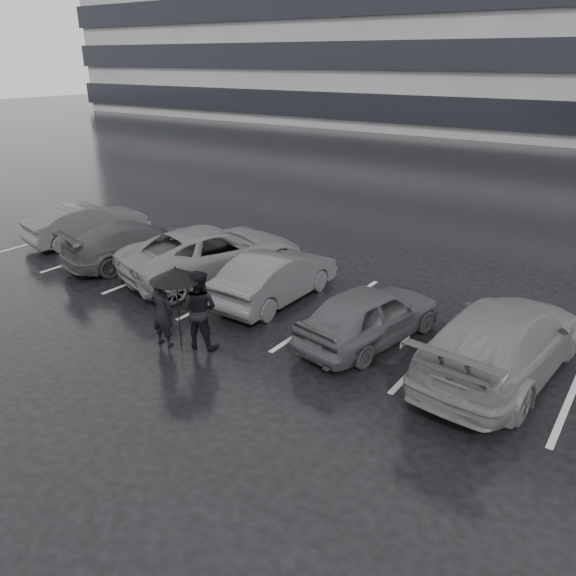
# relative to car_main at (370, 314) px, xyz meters

# --- Properties ---
(ground) EXTENTS (160.00, 160.00, 0.00)m
(ground) POSITION_rel_car_main_xyz_m (-2.07, -1.68, -0.65)
(ground) COLOR black
(ground) RESTS_ON ground
(car_main) EXTENTS (2.18, 4.01, 1.29)m
(car_main) POSITION_rel_car_main_xyz_m (0.00, 0.00, 0.00)
(car_main) COLOR black
(car_main) RESTS_ON ground
(car_west_a) EXTENTS (1.37, 3.93, 1.30)m
(car_west_a) POSITION_rel_car_main_xyz_m (-3.03, 0.68, 0.00)
(car_west_a) COLOR #28282A
(car_west_a) RESTS_ON ground
(car_west_b) EXTENTS (3.94, 5.78, 1.47)m
(car_west_b) POSITION_rel_car_main_xyz_m (-5.46, 1.01, 0.09)
(car_west_b) COLOR #48484B
(car_west_b) RESTS_ON ground
(car_west_c) EXTENTS (2.77, 4.67, 1.27)m
(car_west_c) POSITION_rel_car_main_xyz_m (-8.26, 0.59, -0.01)
(car_west_c) COLOR black
(car_west_c) RESTS_ON ground
(car_west_d) EXTENTS (2.25, 4.21, 1.32)m
(car_west_d) POSITION_rel_car_main_xyz_m (-11.22, 1.08, 0.01)
(car_west_d) COLOR #28282A
(car_west_d) RESTS_ON ground
(car_east) EXTENTS (2.56, 5.30, 1.49)m
(car_east) POSITION_rel_car_main_xyz_m (2.77, 0.26, 0.10)
(car_east) COLOR #48484B
(car_east) RESTS_ON ground
(pedestrian_left) EXTENTS (0.60, 0.42, 1.58)m
(pedestrian_left) POSITION_rel_car_main_xyz_m (-3.58, -2.71, 0.14)
(pedestrian_left) COLOR black
(pedestrian_left) RESTS_ON ground
(pedestrian_right) EXTENTS (0.99, 0.86, 1.75)m
(pedestrian_right) POSITION_rel_car_main_xyz_m (-2.88, -2.31, 0.23)
(pedestrian_right) COLOR black
(pedestrian_right) RESTS_ON ground
(umbrella) EXTENTS (1.10, 1.10, 1.86)m
(umbrella) POSITION_rel_car_main_xyz_m (-3.23, -2.57, 1.05)
(umbrella) COLOR black
(umbrella) RESTS_ON ground
(stall_stripes) EXTENTS (19.72, 5.00, 0.00)m
(stall_stripes) POSITION_rel_car_main_xyz_m (-2.87, 0.82, -0.64)
(stall_stripes) COLOR #AFB0B2
(stall_stripes) RESTS_ON ground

